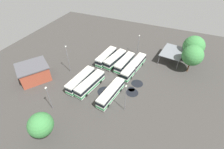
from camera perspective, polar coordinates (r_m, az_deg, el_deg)
The scene contains 22 objects.
ground_plane at distance 54.72m, azimuth -1.12°, elevation -0.79°, with size 92.44×92.44×0.00m, color #383533.
bus_row0_slot0 at distance 46.91m, azimuth -0.37°, elevation -6.25°, with size 11.29×4.08×3.38m.
bus_row0_slot2 at distance 50.02m, azimuth -7.38°, elevation -3.10°, with size 11.29×4.45×3.38m.
bus_row0_slot3 at distance 51.68m, azimuth -10.53°, elevation -1.85°, with size 11.41×3.84×3.38m.
bus_row1_slot0 at distance 56.51m, azimuth 7.37°, elevation 2.66°, with size 14.24×4.64×3.38m.
bus_row1_slot1 at distance 58.08m, azimuth 4.30°, elevation 4.05°, with size 10.66×3.97×3.38m.
bus_row1_slot2 at distance 59.59m, azimuth 1.07°, elevation 5.19°, with size 10.75×4.63×3.38m.
bus_row1_slot3 at distance 60.93m, azimuth -1.96°, elevation 6.03°, with size 10.95×3.67×3.38m.
depot_building at distance 57.84m, azimuth -24.95°, elevation 0.71°, with size 11.81×11.55×5.10m.
maintenance_shelter at distance 64.03m, azimuth 19.83°, elevation 7.22°, with size 10.80×8.33×3.75m.
lamp_post_far_corner at distance 41.94m, azimuth 4.55°, elevation -7.70°, with size 0.56×0.28×8.58m.
lamp_post_mid_lot at distance 55.69m, azimuth -14.66°, elevation 5.32°, with size 0.56×0.28×9.62m.
lamp_post_near_entrance at distance 45.19m, azimuth -20.50°, elevation -7.31°, with size 0.56×0.28×7.67m.
lamp_post_by_building at distance 64.14m, azimuth 8.90°, elevation 10.11°, with size 0.56×0.28×7.91m.
tree_east_edge at distance 40.10m, azimuth -22.96°, elevation -15.39°, with size 5.43×5.43×7.27m.
tree_north_edge at distance 58.97m, azimuth 25.56°, elevation 5.81°, with size 6.56×6.56×9.61m.
tree_northeast at distance 65.91m, azimuth 25.87°, elevation 8.57°, with size 7.33×7.33×9.32m.
puddle_front_lane at distance 49.84m, azimuth 6.80°, elevation -6.09°, with size 3.63×3.63×0.01m, color black.
puddle_back_corner at distance 49.80m, azimuth -2.42°, elevation -5.81°, with size 4.38×4.38×0.01m, color black.
puddle_centre_drain at distance 63.35m, azimuth -3.73°, elevation 5.47°, with size 1.64×1.64×0.01m, color black.
puddle_between_rows at distance 50.86m, azimuth 6.54°, elevation -4.91°, with size 2.13×2.13×0.01m, color black.
puddle_near_shelter at distance 52.88m, azimuth 8.47°, elevation -3.03°, with size 3.66×3.66×0.01m, color black.
Camera 1 is at (-37.79, -17.65, 35.42)m, focal length 27.07 mm.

